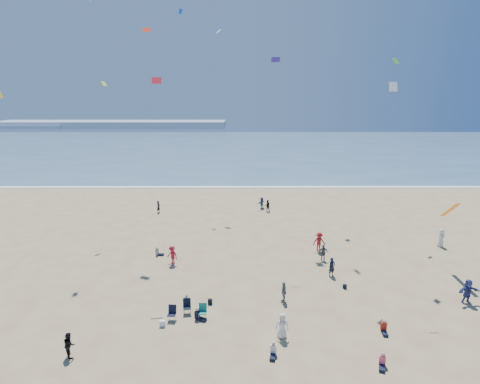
{
  "coord_description": "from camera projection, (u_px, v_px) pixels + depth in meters",
  "views": [
    {
      "loc": [
        1.95,
        -14.42,
        14.24
      ],
      "look_at": [
        2.0,
        8.0,
        8.57
      ],
      "focal_mm": 28.0,
      "sensor_mm": 36.0,
      "label": 1
    }
  ],
  "objects": [
    {
      "name": "headland_near",
      "position": [
        24.0,
        126.0,
        176.97
      ],
      "size": [
        40.0,
        14.0,
        2.0
      ],
      "primitive_type": "cube",
      "color": "#7A8EA8",
      "rests_on": "ground"
    },
    {
      "name": "kites_aloft",
      "position": [
        362.0,
        85.0,
        26.63
      ],
      "size": [
        40.61,
        45.43,
        27.42
      ],
      "color": "#299FE1",
      "rests_on": "ground"
    },
    {
      "name": "standing_flyers",
      "position": [
        292.0,
        262.0,
        31.42
      ],
      "size": [
        40.22,
        36.31,
        1.91
      ],
      "color": "slate",
      "rests_on": "ground"
    },
    {
      "name": "chair_cluster",
      "position": [
        187.0,
        311.0,
        24.82
      ],
      "size": [
        2.63,
        1.46,
        1.0
      ],
      "color": "black",
      "rests_on": "ground"
    },
    {
      "name": "navy_bag",
      "position": [
        345.0,
        286.0,
        28.7
      ],
      "size": [
        0.28,
        0.18,
        0.34
      ],
      "primitive_type": "cube",
      "color": "black",
      "rests_on": "ground"
    },
    {
      "name": "black_backpack",
      "position": [
        210.0,
        302.0,
        26.52
      ],
      "size": [
        0.3,
        0.22,
        0.38
      ],
      "primitive_type": "cube",
      "color": "black",
      "rests_on": "ground"
    },
    {
      "name": "headland_far",
      "position": [
        112.0,
        124.0,
        181.75
      ],
      "size": [
        110.0,
        20.0,
        3.2
      ],
      "primitive_type": "cube",
      "color": "#7A8EA8",
      "rests_on": "ground"
    },
    {
      "name": "ocean",
      "position": [
        233.0,
        147.0,
        109.56
      ],
      "size": [
        220.0,
        100.0,
        0.06
      ],
      "primitive_type": "cube",
      "color": "#476B84",
      "rests_on": "ground"
    },
    {
      "name": "surf_line",
      "position": [
        227.0,
        187.0,
        61.08
      ],
      "size": [
        220.0,
        1.2,
        0.08
      ],
      "primitive_type": "cube",
      "color": "white",
      "rests_on": "ground"
    },
    {
      "name": "seated_group",
      "position": [
        264.0,
        312.0,
        24.86
      ],
      "size": [
        17.43,
        15.58,
        0.84
      ],
      "color": "silver",
      "rests_on": "ground"
    },
    {
      "name": "white_tote",
      "position": [
        162.0,
        323.0,
        23.94
      ],
      "size": [
        0.35,
        0.2,
        0.4
      ],
      "primitive_type": "cube",
      "color": "white",
      "rests_on": "ground"
    }
  ]
}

